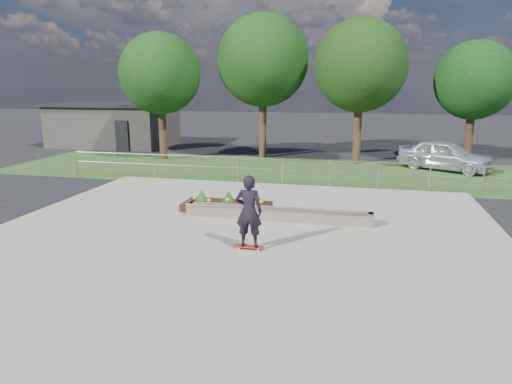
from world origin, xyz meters
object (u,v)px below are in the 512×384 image
at_px(skateboarder, 249,211).
at_px(parked_car, 445,155).
at_px(planter_bed, 227,204).
at_px(grind_ledge, 277,214).

height_order(skateboarder, parked_car, skateboarder).
xyz_separation_m(skateboarder, parked_car, (6.94, 13.54, -0.31)).
distance_m(planter_bed, parked_car, 13.15).
height_order(grind_ledge, planter_bed, planter_bed).
bearing_deg(parked_car, grind_ledge, 177.46).
bearing_deg(planter_bed, parked_car, 49.08).
xyz_separation_m(grind_ledge, skateboarder, (-0.23, -2.77, 0.82)).
bearing_deg(parked_car, skateboarder, -177.74).
bearing_deg(planter_bed, grind_ledge, -23.90).
relative_size(grind_ledge, parked_car, 1.31).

